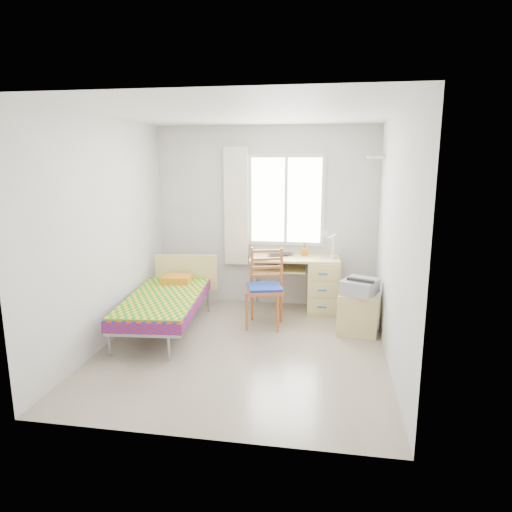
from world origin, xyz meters
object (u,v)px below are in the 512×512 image
(chair, at_px, (266,283))
(bed, at_px, (166,300))
(cabinet, at_px, (357,313))
(desk, at_px, (318,282))
(printer, at_px, (360,286))

(chair, bearing_deg, bed, -179.79)
(bed, bearing_deg, cabinet, 1.08)
(bed, distance_m, cabinet, 2.40)
(desk, bearing_deg, printer, -59.89)
(desk, bearing_deg, chair, -138.28)
(desk, distance_m, chair, 0.94)
(printer, bearing_deg, desk, 147.72)
(bed, relative_size, cabinet, 3.72)
(chair, distance_m, cabinet, 1.21)
(chair, distance_m, printer, 1.19)
(desk, distance_m, cabinet, 0.93)
(cabinet, bearing_deg, desk, 128.43)
(bed, bearing_deg, chair, 11.11)
(chair, bearing_deg, printer, -21.73)
(printer, bearing_deg, chair, -161.98)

